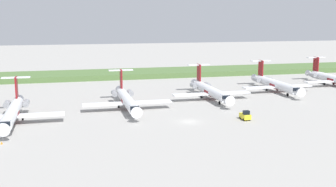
{
  "coord_description": "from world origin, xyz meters",
  "views": [
    {
      "loc": [
        -26.68,
        -88.76,
        23.65
      ],
      "look_at": [
        0.0,
        19.86,
        3.0
      ],
      "focal_mm": 44.73,
      "sensor_mm": 36.0,
      "label": 1
    }
  ],
  "objects_px": {
    "regional_jet_fourth": "(210,90)",
    "safety_cone_front_marker": "(2,143)",
    "regional_jet_sixth": "(333,78)",
    "baggage_tug": "(245,116)",
    "regional_jet_third": "(127,99)",
    "regional_jet_second": "(13,112)",
    "regional_jet_fifth": "(275,84)"
  },
  "relations": [
    {
      "from": "regional_jet_fourth",
      "to": "safety_cone_front_marker",
      "type": "relative_size",
      "value": 56.36
    },
    {
      "from": "regional_jet_sixth",
      "to": "baggage_tug",
      "type": "bearing_deg",
      "value": -142.45
    },
    {
      "from": "regional_jet_third",
      "to": "regional_jet_fourth",
      "type": "bearing_deg",
      "value": 16.32
    },
    {
      "from": "regional_jet_second",
      "to": "baggage_tug",
      "type": "xyz_separation_m",
      "value": [
        52.09,
        -10.12,
        -1.53
      ]
    },
    {
      "from": "regional_jet_fifth",
      "to": "regional_jet_sixth",
      "type": "bearing_deg",
      "value": 13.47
    },
    {
      "from": "regional_jet_sixth",
      "to": "safety_cone_front_marker",
      "type": "xyz_separation_m",
      "value": [
        -101.97,
        -44.71,
        -2.26
      ]
    },
    {
      "from": "regional_jet_third",
      "to": "baggage_tug",
      "type": "height_order",
      "value": "regional_jet_third"
    },
    {
      "from": "regional_jet_fourth",
      "to": "safety_cone_front_marker",
      "type": "xyz_separation_m",
      "value": [
        -52.68,
        -32.29,
        -2.26
      ]
    },
    {
      "from": "regional_jet_fourth",
      "to": "regional_jet_sixth",
      "type": "bearing_deg",
      "value": 14.14
    },
    {
      "from": "regional_jet_fourth",
      "to": "regional_jet_fifth",
      "type": "bearing_deg",
      "value": 14.84
    },
    {
      "from": "regional_jet_fifth",
      "to": "safety_cone_front_marker",
      "type": "bearing_deg",
      "value": -153.28
    },
    {
      "from": "regional_jet_second",
      "to": "baggage_tug",
      "type": "relative_size",
      "value": 9.69
    },
    {
      "from": "regional_jet_sixth",
      "to": "baggage_tug",
      "type": "distance_m",
      "value": 62.62
    },
    {
      "from": "baggage_tug",
      "to": "safety_cone_front_marker",
      "type": "xyz_separation_m",
      "value": [
        -52.34,
        -6.56,
        -0.73
      ]
    },
    {
      "from": "baggage_tug",
      "to": "regional_jet_third",
      "type": "bearing_deg",
      "value": 143.82
    },
    {
      "from": "regional_jet_fifth",
      "to": "baggage_tug",
      "type": "relative_size",
      "value": 9.69
    },
    {
      "from": "regional_jet_fourth",
      "to": "baggage_tug",
      "type": "bearing_deg",
      "value": -90.76
    },
    {
      "from": "safety_cone_front_marker",
      "to": "baggage_tug",
      "type": "bearing_deg",
      "value": 7.15
    },
    {
      "from": "regional_jet_third",
      "to": "regional_jet_fourth",
      "type": "xyz_separation_m",
      "value": [
        25.37,
        7.43,
        0.0
      ]
    },
    {
      "from": "regional_jet_fifth",
      "to": "baggage_tug",
      "type": "xyz_separation_m",
      "value": [
        -24.55,
        -32.15,
        -1.53
      ]
    },
    {
      "from": "regional_jet_sixth",
      "to": "regional_jet_fifth",
      "type": "bearing_deg",
      "value": -166.53
    },
    {
      "from": "regional_jet_fifth",
      "to": "regional_jet_sixth",
      "type": "relative_size",
      "value": 1.0
    },
    {
      "from": "regional_jet_third",
      "to": "regional_jet_fifth",
      "type": "bearing_deg",
      "value": 15.6
    },
    {
      "from": "regional_jet_sixth",
      "to": "baggage_tug",
      "type": "height_order",
      "value": "regional_jet_sixth"
    },
    {
      "from": "baggage_tug",
      "to": "regional_jet_second",
      "type": "bearing_deg",
      "value": 169.0
    },
    {
      "from": "regional_jet_third",
      "to": "regional_jet_sixth",
      "type": "xyz_separation_m",
      "value": [
        74.66,
        19.85,
        0.0
      ]
    },
    {
      "from": "regional_jet_third",
      "to": "regional_jet_second",
      "type": "bearing_deg",
      "value": -163.18
    },
    {
      "from": "baggage_tug",
      "to": "safety_cone_front_marker",
      "type": "bearing_deg",
      "value": -172.85
    },
    {
      "from": "regional_jet_second",
      "to": "regional_jet_third",
      "type": "distance_m",
      "value": 28.27
    },
    {
      "from": "regional_jet_fourth",
      "to": "regional_jet_sixth",
      "type": "height_order",
      "value": "same"
    },
    {
      "from": "baggage_tug",
      "to": "regional_jet_sixth",
      "type": "bearing_deg",
      "value": 37.55
    },
    {
      "from": "regional_jet_fourth",
      "to": "baggage_tug",
      "type": "xyz_separation_m",
      "value": [
        -0.34,
        -25.73,
        -1.53
      ]
    }
  ]
}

